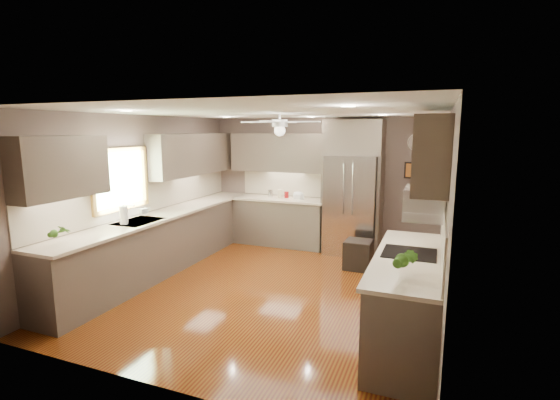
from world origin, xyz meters
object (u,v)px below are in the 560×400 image
Objects in this scene: stool at (358,254)px; paper_towel at (124,215)px; canister_d at (287,195)px; potted_plant_left at (58,232)px; canister_c at (280,194)px; soap_bottle at (145,211)px; refrigerator at (352,190)px; microwave at (424,203)px; bowl at (298,198)px; potted_plant_right at (406,260)px; canister_b at (270,194)px.

paper_towel reaches higher than stool.
canister_d is 4.29m from potted_plant_left.
soap_bottle is (-1.33, -2.37, -0.00)m from canister_c.
refrigerator reaches higher than canister_c.
microwave reaches higher than soap_bottle.
bowl is at bearing 61.64° from paper_towel.
potted_plant_right is at bearing -9.78° from paper_towel.
soap_bottle is 2.92m from bowl.
potted_plant_left is (-1.33, -4.08, 0.09)m from canister_d.
canister_b is 2.66m from soap_bottle.
refrigerator is at bearing -4.01° from canister_d.
canister_c reaches higher than canister_d.
microwave reaches higher than paper_towel.
soap_bottle is at bearing -125.89° from bowl.
microwave reaches higher than canister_d.
soap_bottle is (-1.44, -2.44, 0.03)m from canister_d.
potted_plant_left is at bearing -111.75° from bowl.
bowl is at bearing 122.21° from potted_plant_right.
canister_d is at bearing 30.49° from canister_c.
potted_plant_left is at bearing -103.80° from canister_b.
stool is (0.30, -0.85, -0.95)m from refrigerator.
potted_plant_right is at bearing 5.83° from potted_plant_left.
refrigerator reaches higher than canister_d.
potted_plant_left is at bearing -106.89° from canister_c.
potted_plant_right is 4.27m from bowl.
potted_plant_left is 1.12× the size of paper_towel.
potted_plant_left reaches higher than potted_plant_right.
refrigerator is at bearing 47.88° from paper_towel.
canister_c is 0.91× the size of soap_bottle.
soap_bottle is (-1.11, -2.42, 0.02)m from canister_b.
potted_plant_left is 4.32m from bowl.
bowl is 3.66m from microwave.
canister_b is 0.31× the size of stool.
soap_bottle is 0.75× the size of bowl.
canister_d is 0.43× the size of potted_plant_left.
canister_d is at bearing 4.04° from canister_b.
canister_c is 0.53× the size of potted_plant_left.
potted_plant_right is 3.79m from refrigerator.
microwave is at bearing -48.86° from bowl.
microwave reaches higher than bowl.
canister_d is at bearing 124.59° from potted_plant_right.
canister_b is at bearing 71.75° from paper_towel.
refrigerator reaches higher than potted_plant_left.
soap_bottle is at bearing 162.64° from potted_plant_right.
potted_plant_right reaches higher than canister_c.
refrigerator is (1.06, -0.02, 0.22)m from bowl.
soap_bottle is 0.59m from paper_towel.
bowl is at bearing -4.80° from canister_b.
paper_towel is (-1.21, -2.95, 0.05)m from canister_c.
paper_towel reaches higher than bowl.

